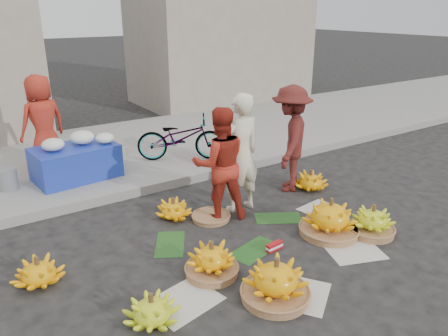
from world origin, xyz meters
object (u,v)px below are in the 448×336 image
vendor_cream (240,154)px  flower_table (76,160)px  banana_bunch_0 (212,261)px  bicycle (181,137)px  banana_bunch_4 (330,218)px

vendor_cream → flower_table: (-1.70, 2.26, -0.43)m
banana_bunch_0 → bicycle: bicycle is taller
banana_bunch_0 → vendor_cream: size_ratio=0.34×
banana_bunch_4 → flower_table: (-2.25, 3.52, 0.21)m
banana_bunch_0 → bicycle: bearing=67.1°
banana_bunch_4 → bicycle: 3.43m
vendor_cream → bicycle: vendor_cream is taller
vendor_cream → flower_table: vendor_cream is taller
banana_bunch_4 → flower_table: bearing=122.7°
vendor_cream → bicycle: bearing=-96.1°
banana_bunch_4 → vendor_cream: size_ratio=0.50×
flower_table → vendor_cream: bearing=-59.1°
flower_table → banana_bunch_4: bearing=-63.3°
banana_bunch_0 → banana_bunch_4: size_ratio=0.68×
vendor_cream → bicycle: size_ratio=1.08×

